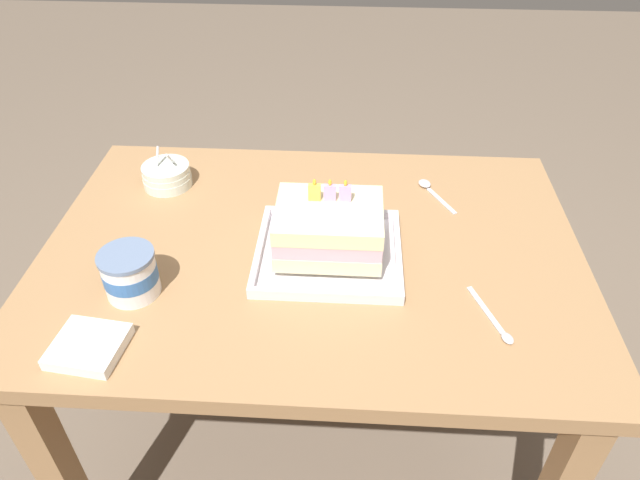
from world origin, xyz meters
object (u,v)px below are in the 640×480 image
object	(u,v)px
foil_tray	(329,253)
birthday_cake	(329,228)
serving_spoon_by_bowls	(428,187)
ice_cream_tub	(130,273)
serving_spoon_near_tray	(498,326)
bowl_stack	(167,175)
napkin_pile	(89,346)

from	to	relation	value
foil_tray	birthday_cake	distance (m)	0.07
serving_spoon_by_bowls	foil_tray	bearing A→B (deg)	-130.75
birthday_cake	serving_spoon_by_bowls	size ratio (longest dim) A/B	1.52
birthday_cake	ice_cream_tub	xyz separation A→B (m)	(-0.37, -0.13, -0.03)
ice_cream_tub	serving_spoon_by_bowls	world-z (taller)	ice_cream_tub
serving_spoon_near_tray	serving_spoon_by_bowls	xyz separation A→B (m)	(-0.09, 0.44, 0.00)
bowl_stack	napkin_pile	bearing A→B (deg)	-89.77
birthday_cake	bowl_stack	world-z (taller)	birthday_cake
foil_tray	napkin_pile	xyz separation A→B (m)	(-0.40, -0.28, 0.00)
ice_cream_tub	birthday_cake	bearing A→B (deg)	19.41
foil_tray	bowl_stack	size ratio (longest dim) A/B	2.56
foil_tray	birthday_cake	xyz separation A→B (m)	(-0.00, 0.00, 0.07)
birthday_cake	serving_spoon_by_bowls	world-z (taller)	birthday_cake
birthday_cake	ice_cream_tub	world-z (taller)	birthday_cake
birthday_cake	napkin_pile	bearing A→B (deg)	-145.11
foil_tray	napkin_pile	bearing A→B (deg)	-145.13
serving_spoon_near_tray	napkin_pile	bearing A→B (deg)	-172.17
foil_tray	serving_spoon_near_tray	world-z (taller)	foil_tray
foil_tray	serving_spoon_by_bowls	bearing A→B (deg)	49.25
bowl_stack	napkin_pile	xyz separation A→B (m)	(0.00, -0.52, -0.02)
bowl_stack	ice_cream_tub	size ratio (longest dim) A/B	1.10
serving_spoon_near_tray	bowl_stack	bearing A→B (deg)	149.28
bowl_stack	ice_cream_tub	distance (m)	0.38
birthday_cake	ice_cream_tub	size ratio (longest dim) A/B	2.01
ice_cream_tub	serving_spoon_near_tray	xyz separation A→B (m)	(0.68, -0.05, -0.04)
foil_tray	bowl_stack	xyz separation A→B (m)	(-0.40, 0.24, 0.02)
foil_tray	ice_cream_tub	xyz separation A→B (m)	(-0.37, -0.13, 0.04)
ice_cream_tub	serving_spoon_near_tray	size ratio (longest dim) A/B	0.71
birthday_cake	ice_cream_tub	distance (m)	0.39
birthday_cake	bowl_stack	bearing A→B (deg)	148.66
foil_tray	serving_spoon_by_bowls	distance (m)	0.35
bowl_stack	napkin_pile	world-z (taller)	bowl_stack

